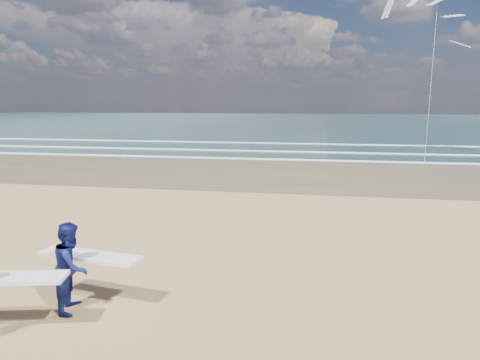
# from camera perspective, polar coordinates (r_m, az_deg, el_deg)

# --- Properties ---
(ocean) EXTENTS (220.00, 100.00, 0.02)m
(ocean) POSITION_cam_1_polar(r_m,az_deg,el_deg) (80.02, 20.32, 7.06)
(ocean) COLOR #193438
(ocean) RESTS_ON ground
(surfer_far) EXTENTS (2.25, 1.27, 1.79)m
(surfer_far) POSITION_cam_1_polar(r_m,az_deg,el_deg) (9.21, -21.35, -10.57)
(surfer_far) COLOR #0D144B
(surfer_far) RESTS_ON ground
(kite_1) EXTENTS (6.65, 4.83, 12.21)m
(kite_1) POSITION_cam_1_polar(r_m,az_deg,el_deg) (33.21, 24.37, 14.83)
(kite_1) COLOR slate
(kite_1) RESTS_ON ground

